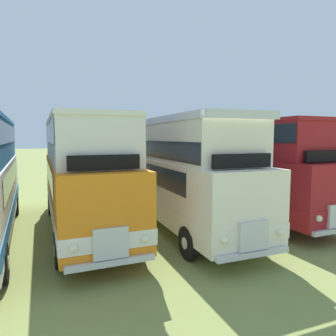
{
  "coord_description": "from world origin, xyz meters",
  "views": [
    {
      "loc": [
        4.31,
        -12.64,
        3.76
      ],
      "look_at": [
        9.6,
        0.45,
        2.35
      ],
      "focal_mm": 32.96,
      "sensor_mm": 36.0,
      "label": 1
    }
  ],
  "objects": [
    {
      "name": "bus_seventh_in_row",
      "position": [
        9.58,
        -0.12,
        2.36
      ],
      "size": [
        2.73,
        11.62,
        4.52
      ],
      "color": "silver",
      "rests_on": "ground"
    },
    {
      "name": "bus_sixth_in_row",
      "position": [
        5.74,
        0.08,
        2.47
      ],
      "size": [
        2.69,
        10.26,
        4.49
      ],
      "color": "orange",
      "rests_on": "ground"
    },
    {
      "name": "bus_eighth_in_row",
      "position": [
        13.4,
        -0.05,
        2.47
      ],
      "size": [
        2.8,
        10.36,
        4.49
      ],
      "color": "maroon",
      "rests_on": "ground"
    }
  ]
}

